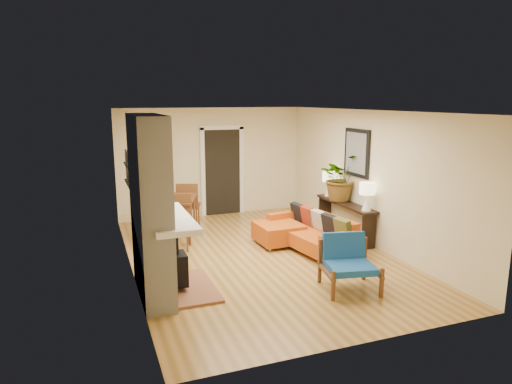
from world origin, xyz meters
The scene contains 10 objects.
room_shell centered at (0.60, 2.63, 1.24)m, with size 6.50×6.50×6.50m.
fireplace centered at (-2.00, -1.00, 1.24)m, with size 1.09×1.68×2.60m.
sofa centered at (1.10, 0.04, 0.33)m, with size 1.09×1.98×0.74m.
ottoman centered at (0.59, 0.52, 0.24)m, with size 0.86×0.86×0.42m.
blue_chair centered at (0.74, -1.75, 0.44)m, with size 0.91×0.89×0.81m.
dining_table centered at (-1.13, 1.62, 0.68)m, with size 1.26×1.95×1.03m.
console_table centered at (2.07, 0.49, 0.58)m, with size 0.34×1.85×0.72m.
lamp_near centered at (2.07, -0.24, 1.06)m, with size 0.30×0.30×0.54m.
lamp_far centered at (2.07, 1.19, 1.06)m, with size 0.30×0.30×0.54m.
houseplant centered at (2.06, 0.72, 1.21)m, with size 0.88×0.76×0.98m, color #1E5919.
Camera 1 is at (-2.83, -7.37, 2.81)m, focal length 32.00 mm.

